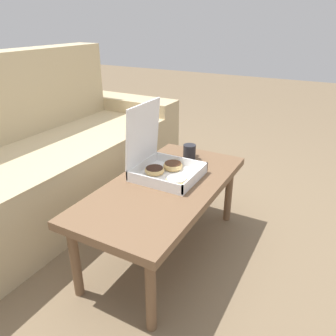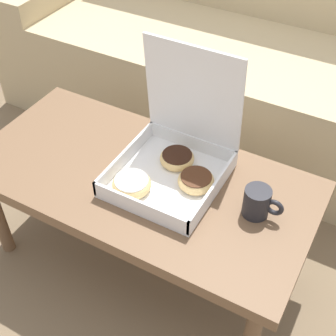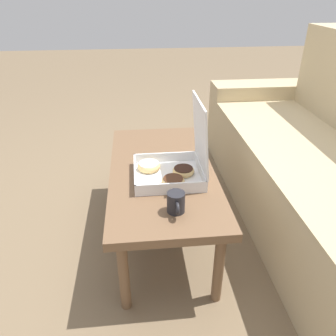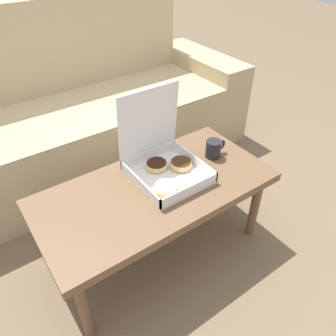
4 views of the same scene
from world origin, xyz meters
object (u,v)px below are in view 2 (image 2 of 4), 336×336
Objects in this scene: couch at (252,60)px; coffee_mug at (258,202)px; coffee_table at (141,186)px; pastry_box at (173,159)px.

couch reaches higher than coffee_mug.
coffee_mug is (0.35, 0.03, 0.09)m from coffee_table.
couch is at bearing 90.00° from coffee_table.
couch is 0.93m from coffee_table.
coffee_mug is at bearing -5.10° from pastry_box.
pastry_box is at bearing 32.34° from coffee_table.
pastry_box is (0.08, -0.88, 0.15)m from couch.
pastry_box is at bearing 174.90° from coffee_mug.
pastry_box reaches higher than coffee_table.
couch is at bearing 111.40° from coffee_mug.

